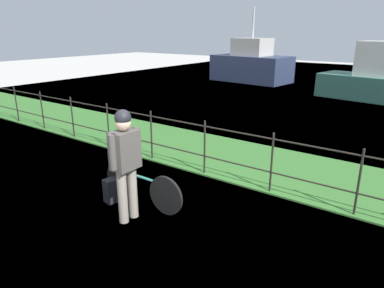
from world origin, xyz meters
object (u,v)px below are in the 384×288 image
Objects in this scene: cyclist_person at (125,156)px; bicycle_main at (141,186)px; backpack_on_paving at (113,190)px; moored_boat_near at (251,65)px; terrier_dog at (124,146)px; wooden_crate at (124,157)px; mooring_bollard at (124,154)px.

bicycle_main is at bearing 110.41° from cyclist_person.
bicycle_main is at bearing 122.61° from backpack_on_paving.
cyclist_person is 0.39× the size of moored_boat_near.
terrier_dog is 0.19× the size of cyclist_person.
terrier_dog is at bearing 157.13° from backpack_on_paving.
terrier_dog is at bearing 138.09° from cyclist_person.
moored_boat_near reaches higher than terrier_dog.
terrier_dog is (-0.34, 0.00, 0.62)m from bicycle_main.
moored_boat_near reaches higher than bicycle_main.
wooden_crate is 14.85m from moored_boat_near.
wooden_crate is 0.74m from cyclist_person.
wooden_crate is 0.83× the size of mooring_bollard.
mooring_bollard is (-1.28, 1.14, -0.75)m from terrier_dog.
wooden_crate is 0.81× the size of backpack_on_paving.
cyclist_person is at bearing -41.91° from terrier_dog.
moored_boat_near reaches higher than wooden_crate.
wooden_crate is (-0.36, 0.00, 0.41)m from bicycle_main.
backpack_on_paving is (-0.10, -0.19, -0.55)m from wooden_crate.
terrier_dog is 0.78m from backpack_on_paving.
cyclist_person is (0.50, -0.45, 0.06)m from terrier_dog.
mooring_bollard is at bearing -129.31° from backpack_on_paving.
cyclist_person is at bearing 77.66° from backpack_on_paving.
wooden_crate reaches higher than bicycle_main.
wooden_crate is at bearing 179.72° from terrier_dog.
bicycle_main is at bearing -35.35° from mooring_bollard.
mooring_bollard is (-1.25, 1.14, -0.55)m from wooden_crate.
wooden_crate is at bearing -70.89° from moored_boat_near.
bicycle_main is at bearing -0.28° from wooden_crate.
moored_boat_near is (-4.86, 14.03, 0.14)m from wooden_crate.
cyclist_person is 4.33× the size of mooring_bollard.
terrier_dog reaches higher than mooring_bollard.
cyclist_person reaches higher than backpack_on_paving.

